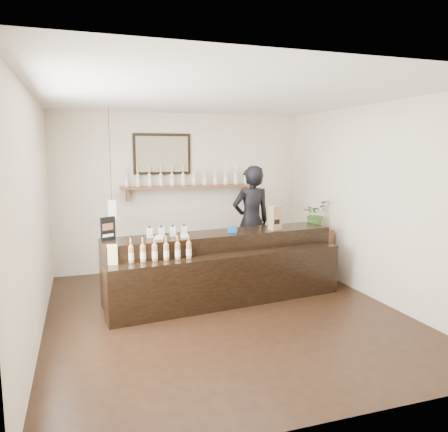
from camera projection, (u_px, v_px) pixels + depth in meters
name	position (u px, v px, depth m)	size (l,w,h in m)	color
ground	(225.00, 313.00, 5.78)	(5.00, 5.00, 0.00)	black
room_shell	(225.00, 185.00, 5.54)	(5.00, 5.00, 5.00)	beige
back_wall_decor	(175.00, 173.00, 7.72)	(2.66, 0.96, 1.69)	brown
counter	(224.00, 268.00, 6.31)	(3.46, 1.30, 1.12)	black
promo_sign	(108.00, 229.00, 5.77)	(0.20, 0.13, 0.31)	black
paper_bag	(275.00, 218.00, 6.55)	(0.19, 0.16, 0.36)	olive
tape_dispenser	(232.00, 230.00, 6.35)	(0.13, 0.05, 0.11)	#1755A6
side_cabinet	(314.00, 252.00, 7.46)	(0.47, 0.62, 0.85)	brown
potted_plant	(315.00, 214.00, 7.37)	(0.41, 0.36, 0.46)	#3B6A2A
shopkeeper	(251.00, 214.00, 7.39)	(0.78, 0.51, 2.14)	black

